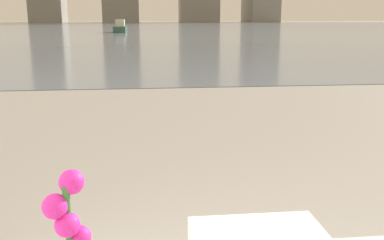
{
  "coord_description": "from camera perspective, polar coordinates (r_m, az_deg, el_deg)",
  "views": [
    {
      "loc": [
        -0.35,
        0.18,
        1.1
      ],
      "look_at": [
        -0.09,
        2.49,
        0.55
      ],
      "focal_mm": 40.0,
      "sensor_mm": 36.0,
      "label": 1
    }
  ],
  "objects": [
    {
      "name": "harbor_boat_0",
      "position": [
        34.62,
        -9.54,
        12.03
      ],
      "size": [
        0.97,
        2.7,
        1.01
      ],
      "color": "#335647",
      "rests_on": "harbor_water"
    },
    {
      "name": "harbor_water",
      "position": [
        61.84,
        -6.17,
        12.34
      ],
      "size": [
        180.0,
        110.0,
        0.01
      ],
      "color": "slate",
      "rests_on": "ground_plane"
    }
  ]
}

